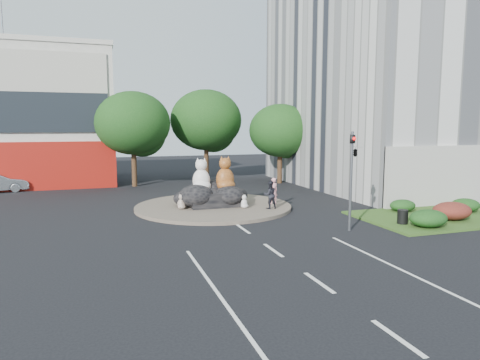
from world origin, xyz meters
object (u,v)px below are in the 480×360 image
at_px(kitten_calico, 181,201).
at_px(pedestrian_pink, 273,191).
at_px(kitten_white, 244,201).
at_px(pedestrian_dark, 270,195).
at_px(litter_bin, 403,217).
at_px(cat_tabby, 225,173).
at_px(cat_white, 201,175).

distance_m(kitten_calico, pedestrian_pink, 6.05).
bearing_deg(pedestrian_pink, kitten_calico, -7.73).
xyz_separation_m(kitten_white, pedestrian_dark, (1.46, -0.65, 0.43)).
distance_m(pedestrian_dark, litter_bin, 7.78).
distance_m(kitten_white, pedestrian_dark, 1.65).
bearing_deg(pedestrian_dark, cat_tabby, -44.50).
xyz_separation_m(kitten_white, pedestrian_pink, (2.27, 0.79, 0.43)).
distance_m(cat_tabby, kitten_white, 2.40).
xyz_separation_m(cat_white, kitten_calico, (-1.46, -0.81, -1.51)).
relative_size(kitten_calico, pedestrian_pink, 0.55).
xyz_separation_m(pedestrian_pink, litter_bin, (4.43, -7.15, -0.57)).
xyz_separation_m(cat_tabby, pedestrian_dark, (2.21, -2.27, -1.16)).
height_order(pedestrian_pink, litter_bin, pedestrian_pink).
height_order(cat_tabby, pedestrian_dark, cat_tabby).
xyz_separation_m(pedestrian_dark, litter_bin, (5.24, -5.72, -0.57)).
relative_size(kitten_calico, kitten_white, 1.10).
bearing_deg(pedestrian_pink, kitten_white, 12.82).
height_order(cat_white, litter_bin, cat_white).
distance_m(pedestrian_pink, pedestrian_dark, 1.65).
distance_m(cat_tabby, litter_bin, 11.06).
bearing_deg(cat_white, cat_tabby, 14.49).
height_order(kitten_calico, pedestrian_pink, pedestrian_pink).
bearing_deg(litter_bin, pedestrian_pink, 121.75).
relative_size(cat_white, pedestrian_pink, 1.26).
bearing_deg(cat_tabby, pedestrian_pink, -14.02).
bearing_deg(litter_bin, cat_white, 137.95).
bearing_deg(cat_tabby, litter_bin, -45.54).
bearing_deg(kitten_calico, cat_tabby, 24.37).
bearing_deg(kitten_white, litter_bin, -82.27).
bearing_deg(pedestrian_dark, pedestrian_pink, -118.37).
xyz_separation_m(kitten_calico, kitten_white, (3.76, -0.94, -0.04)).
xyz_separation_m(cat_tabby, litter_bin, (7.45, -7.99, -1.73)).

